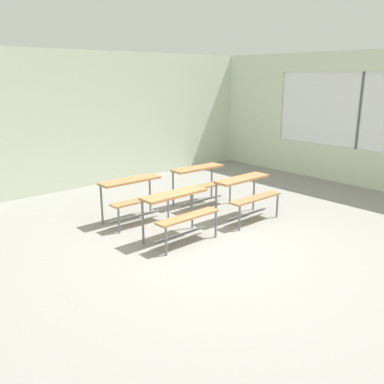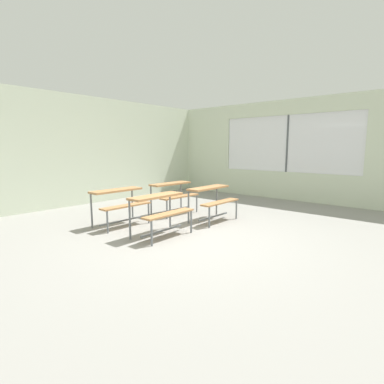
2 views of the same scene
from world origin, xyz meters
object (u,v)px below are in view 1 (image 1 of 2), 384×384
desk_bench_r1c1 (201,177)px  desk_bench_r1c0 (134,190)px  desk_bench_r0c0 (179,206)px  desk_bench_r0c1 (247,189)px

desk_bench_r1c1 → desk_bench_r1c0: bearing=-179.7°
desk_bench_r1c0 → desk_bench_r0c0: bearing=-87.4°
desk_bench_r0c0 → desk_bench_r0c1: size_ratio=1.01×
desk_bench_r0c1 → desk_bench_r1c1: bearing=90.7°
desk_bench_r1c0 → desk_bench_r1c1: 1.53m
desk_bench_r0c0 → desk_bench_r1c1: same height
desk_bench_r1c0 → desk_bench_r1c1: same height
desk_bench_r0c1 → desk_bench_r1c0: (-1.54, 1.20, 0.00)m
desk_bench_r0c1 → desk_bench_r1c1: size_ratio=0.98×
desk_bench_r0c1 → desk_bench_r1c1: 1.16m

